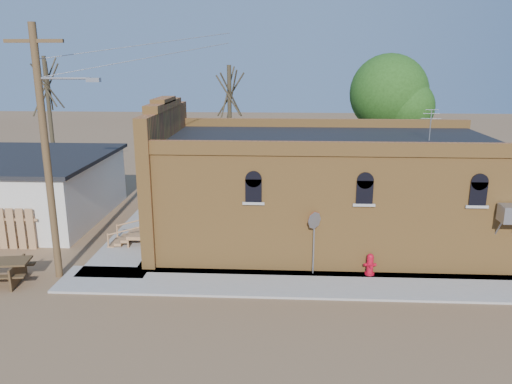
{
  "coord_description": "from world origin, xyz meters",
  "views": [
    {
      "loc": [
        0.01,
        -15.51,
        7.83
      ],
      "look_at": [
        -1.06,
        4.75,
        2.4
      ],
      "focal_mm": 35.0,
      "sensor_mm": 36.0,
      "label": 1
    }
  ],
  "objects_px": {
    "utility_pole": "(47,150)",
    "fire_hydrant": "(370,264)",
    "picnic_table": "(0,269)",
    "brick_bar": "(319,190)",
    "stop_sign": "(314,226)",
    "trash_barrel": "(157,235)"
  },
  "relations": [
    {
      "from": "utility_pole",
      "to": "fire_hydrant",
      "type": "height_order",
      "value": "utility_pole"
    },
    {
      "from": "fire_hydrant",
      "to": "picnic_table",
      "type": "distance_m",
      "value": 13.41
    },
    {
      "from": "brick_bar",
      "to": "stop_sign",
      "type": "bearing_deg",
      "value": -96.41
    },
    {
      "from": "utility_pole",
      "to": "picnic_table",
      "type": "bearing_deg",
      "value": -159.52
    },
    {
      "from": "trash_barrel",
      "to": "picnic_table",
      "type": "bearing_deg",
      "value": -140.54
    },
    {
      "from": "brick_bar",
      "to": "trash_barrel",
      "type": "relative_size",
      "value": 17.93
    },
    {
      "from": "brick_bar",
      "to": "stop_sign",
      "type": "distance_m",
      "value": 3.74
    },
    {
      "from": "brick_bar",
      "to": "utility_pole",
      "type": "relative_size",
      "value": 1.82
    },
    {
      "from": "utility_pole",
      "to": "stop_sign",
      "type": "xyz_separation_m",
      "value": [
        9.37,
        0.6,
        -2.84
      ]
    },
    {
      "from": "picnic_table",
      "to": "utility_pole",
      "type": "bearing_deg",
      "value": 11.45
    },
    {
      "from": "fire_hydrant",
      "to": "picnic_table",
      "type": "height_order",
      "value": "fire_hydrant"
    },
    {
      "from": "brick_bar",
      "to": "fire_hydrant",
      "type": "bearing_deg",
      "value": -65.56
    },
    {
      "from": "utility_pole",
      "to": "brick_bar",
      "type": "bearing_deg",
      "value": 23.69
    },
    {
      "from": "stop_sign",
      "to": "trash_barrel",
      "type": "bearing_deg",
      "value": 137.53
    },
    {
      "from": "brick_bar",
      "to": "utility_pole",
      "type": "distance_m",
      "value": 10.96
    },
    {
      "from": "utility_pole",
      "to": "stop_sign",
      "type": "relative_size",
      "value": 3.74
    },
    {
      "from": "fire_hydrant",
      "to": "stop_sign",
      "type": "bearing_deg",
      "value": 156.01
    },
    {
      "from": "trash_barrel",
      "to": "picnic_table",
      "type": "relative_size",
      "value": 0.4
    },
    {
      "from": "stop_sign",
      "to": "fire_hydrant",
      "type": "bearing_deg",
      "value": -20.98
    },
    {
      "from": "fire_hydrant",
      "to": "utility_pole",
      "type": "bearing_deg",
      "value": 159.09
    },
    {
      "from": "picnic_table",
      "to": "stop_sign",
      "type": "bearing_deg",
      "value": -2.43
    },
    {
      "from": "stop_sign",
      "to": "trash_barrel",
      "type": "xyz_separation_m",
      "value": [
        -6.53,
        2.58,
        -1.39
      ]
    }
  ]
}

